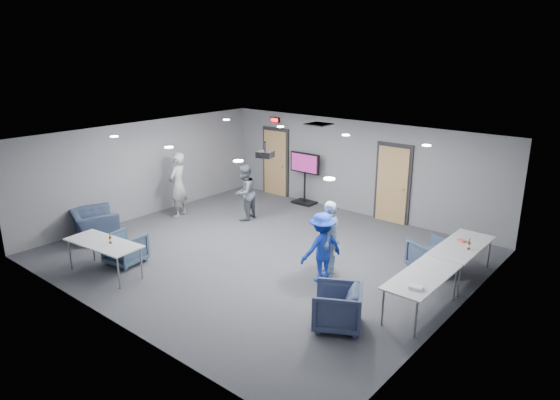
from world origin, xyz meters
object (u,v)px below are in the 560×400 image
Objects in this scene: tv_stand at (305,175)px; person_d at (322,247)px; table_right_a at (462,247)px; bottle_front at (110,240)px; person_b at (244,193)px; table_right_b at (422,278)px; person_a at (178,185)px; chair_front_a at (126,249)px; table_front_left at (103,244)px; projector at (265,154)px; bottle_right at (469,245)px; chair_right_a at (429,255)px; chair_right_c at (337,307)px; person_c at (330,239)px; chair_front_b at (95,225)px.

person_d is at bearing -49.11° from tv_stand.
bottle_front is at bearing 129.15° from table_right_a.
bottle_front is (0.34, -4.40, 0.03)m from person_b.
person_d is 2.14m from table_right_b.
person_a is 3.93m from bottle_front.
table_front_left is (0.15, -0.60, 0.33)m from chair_front_a.
projector is (1.78, 2.89, 1.59)m from bottle_front.
tv_stand is (-5.85, 2.21, 0.09)m from bottle_right.
person_b is at bearing 86.53° from table_front_left.
table_right_a is at bearing 141.11° from bottle_right.
bottle_right is 4.67m from projector.
chair_right_a is 1.97m from table_right_b.
tv_stand reaches higher than chair_right_c.
bottle_right reaches higher than table_front_left.
person_b is 4.47m from table_front_left.
person_a is at bearing -55.70° from chair_right_a.
projector reaches higher than chair_front_a.
table_front_left is 0.23m from bottle_front.
person_c is 6.10m from chair_front_b.
person_b is 1.36× the size of chair_front_b.
person_a is 5.51m from person_c.
person_d is 4.42m from chair_front_a.
tv_stand is (0.21, 6.75, 0.22)m from table_front_left.
person_a is 4.55× the size of projector.
tv_stand is at bearing 97.77° from projector.
table_right_b is 6.31m from bottle_front.
table_right_b and table_front_left have the same top height.
person_d reaches higher than chair_right_c.
person_a is 4.06m from projector.
projector reaches higher than person_a.
table_right_a is (2.14, 2.00, -0.05)m from person_d.
person_d is 1.29× the size of chair_front_b.
chair_front_a is (-5.36, -4.02, 0.00)m from chair_right_a.
person_d is 6.02m from chair_front_b.
table_front_left is at bearing 173.45° from chair_front_b.
chair_front_b is (-5.72, -2.06, -0.45)m from person_c.
bottle_right is (2.36, 1.52, -0.01)m from person_c.
person_b reaches higher than chair_right_c.
bottle_front is at bearing -22.92° from chair_right_a.
person_b reaches higher than table_right_b.
person_b is 0.99× the size of tv_stand.
bottle_front is (-5.69, -2.73, 0.13)m from table_right_b.
bottle_front is at bearing 10.99° from person_a.
table_right_a is at bearing 7.01° from projector.
tv_stand reaches higher than bottle_front.
table_right_b is at bearing 20.00° from table_front_left.
person_a reaches higher than tv_stand.
person_b is at bearing 102.25° from person_a.
person_d reaches higher than bottle_front.
table_right_a is (0.89, 3.29, 0.31)m from chair_right_c.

